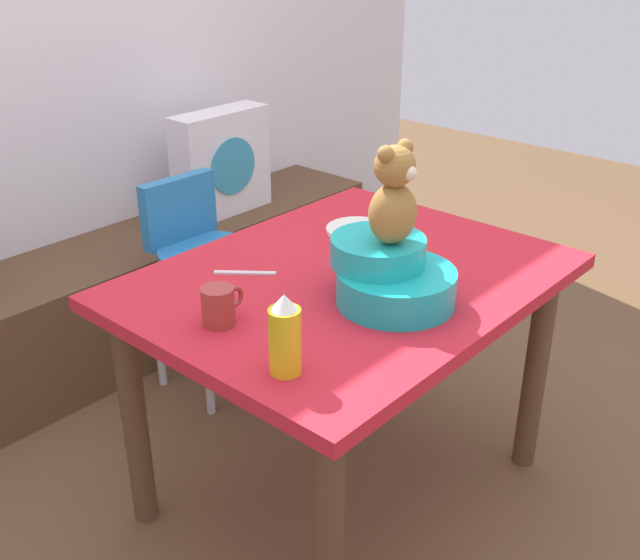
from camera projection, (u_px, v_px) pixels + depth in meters
ground_plane at (344, 486)px, 2.37m from camera, size 8.00×8.00×0.00m
back_wall at (33, 15)px, 2.68m from camera, size 4.40×0.10×2.60m
window_bench at (113, 304)px, 2.99m from camera, size 2.60×0.44×0.46m
pillow_floral_right at (222, 163)px, 3.17m from camera, size 0.44×0.15×0.44m
dining_table at (347, 310)px, 2.10m from camera, size 1.16×0.90×0.74m
highchair at (204, 258)px, 2.68m from camera, size 0.34×0.45×0.79m
infant_seat_teal at (390, 275)px, 1.88m from camera, size 0.30×0.33×0.16m
teddy_bear at (394, 197)px, 1.79m from camera, size 0.13×0.12×0.25m
ketchup_bottle at (285, 336)px, 1.57m from camera, size 0.07×0.07×0.18m
coffee_mug at (219, 306)px, 1.78m from camera, size 0.12×0.08×0.09m
dinner_plate_near at (358, 230)px, 2.32m from camera, size 0.20×0.20×0.01m
table_fork at (245, 273)px, 2.05m from camera, size 0.12×0.14×0.01m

